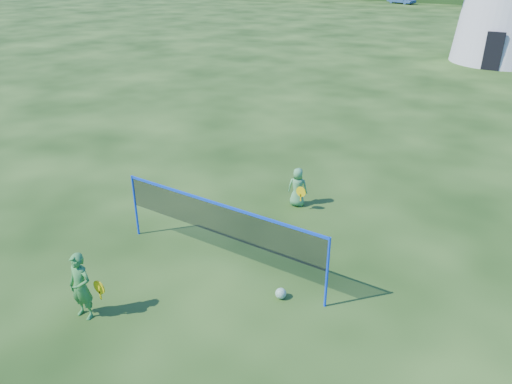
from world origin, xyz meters
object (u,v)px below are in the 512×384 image
at_px(player_boy, 298,187).
at_px(play_ball, 281,293).
at_px(badminton_net, 219,220).
at_px(player_girl, 81,286).

distance_m(player_boy, play_ball, 4.06).
xyz_separation_m(player_boy, play_ball, (1.65, -3.69, -0.43)).
relative_size(badminton_net, player_boy, 4.71).
relative_size(badminton_net, player_girl, 3.73).
bearing_deg(player_girl, player_boy, 74.04).
bearing_deg(badminton_net, play_ball, -8.58).
distance_m(player_girl, player_boy, 6.25).
bearing_deg(player_girl, badminton_net, 61.70).
distance_m(badminton_net, player_girl, 2.98).
xyz_separation_m(badminton_net, player_boy, (0.01, 3.44, -0.60)).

